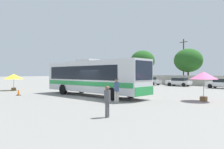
# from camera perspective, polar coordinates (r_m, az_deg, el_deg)

# --- Properties ---
(ground_plane) EXTENTS (300.00, 300.00, 0.00)m
(ground_plane) POSITION_cam_1_polar(r_m,az_deg,el_deg) (26.35, 11.82, -4.49)
(ground_plane) COLOR gray
(perimeter_wall) EXTENTS (80.00, 0.30, 1.83)m
(perimeter_wall) POSITION_cam_1_polar(r_m,az_deg,el_deg) (39.22, 24.48, -1.61)
(perimeter_wall) COLOR #B2AD9E
(perimeter_wall) RESTS_ON ground_plane
(coach_bus_silver_green) EXTENTS (12.18, 3.51, 3.60)m
(coach_bus_silver_green) POSITION_cam_1_polar(r_m,az_deg,el_deg) (20.55, -5.46, -0.46)
(coach_bus_silver_green) COLOR silver
(coach_bus_silver_green) RESTS_ON ground_plane
(attendant_by_bus_door) EXTENTS (0.50, 0.50, 1.81)m
(attendant_by_bus_door) POSITION_cam_1_polar(r_m,az_deg,el_deg) (15.42, 1.25, -4.02)
(attendant_by_bus_door) COLOR #B7B2A8
(attendant_by_bus_door) RESTS_ON ground_plane
(passenger_waiting_on_apron) EXTENTS (0.41, 0.41, 1.58)m
(passenger_waiting_on_apron) POSITION_cam_1_polar(r_m,az_deg,el_deg) (10.42, -1.30, -6.87)
(passenger_waiting_on_apron) COLOR #4C4C51
(passenger_waiting_on_apron) RESTS_ON ground_plane
(vendor_umbrella_near_gate_pink) EXTENTS (2.13, 2.13, 2.32)m
(vendor_umbrella_near_gate_pink) POSITION_cam_1_polar(r_m,az_deg,el_deg) (17.95, 23.80, -0.40)
(vendor_umbrella_near_gate_pink) COLOR gray
(vendor_umbrella_near_gate_pink) RESTS_ON ground_plane
(vendor_umbrella_secondary_yellow) EXTENTS (2.42, 2.42, 2.14)m
(vendor_umbrella_secondary_yellow) POSITION_cam_1_polar(r_m,az_deg,el_deg) (29.74, -25.33, -0.55)
(vendor_umbrella_secondary_yellow) COLOR gray
(vendor_umbrella_secondary_yellow) RESTS_ON ground_plane
(parked_car_leftmost_dark_blue) EXTENTS (4.31, 2.06, 1.41)m
(parked_car_leftmost_dark_blue) POSITION_cam_1_polar(r_m,az_deg,el_deg) (44.65, 5.29, -1.56)
(parked_car_leftmost_dark_blue) COLOR navy
(parked_car_leftmost_dark_blue) RESTS_ON ground_plane
(parked_car_second_silver) EXTENTS (4.31, 2.09, 1.51)m
(parked_car_second_silver) POSITION_cam_1_polar(r_m,az_deg,el_deg) (40.76, 10.21, -1.68)
(parked_car_second_silver) COLOR #B7BABF
(parked_car_second_silver) RESTS_ON ground_plane
(parked_car_third_white) EXTENTS (4.24, 2.29, 1.45)m
(parked_car_third_white) POSITION_cam_1_polar(r_m,az_deg,el_deg) (37.76, 17.83, -1.89)
(parked_car_third_white) COLOR silver
(parked_car_third_white) RESTS_ON ground_plane
(parked_car_rightmost_white) EXTENTS (4.10, 2.07, 1.42)m
(parked_car_rightmost_white) POSITION_cam_1_polar(r_m,az_deg,el_deg) (34.33, 27.85, -2.14)
(parked_car_rightmost_white) COLOR silver
(parked_car_rightmost_white) RESTS_ON ground_plane
(utility_pole_near) EXTENTS (1.79, 0.42, 9.14)m
(utility_pole_near) POSITION_cam_1_polar(r_m,az_deg,el_deg) (44.57, 18.99, 3.57)
(utility_pole_near) COLOR #4C3823
(utility_pole_near) RESTS_ON ground_plane
(roadside_tree_left) EXTENTS (5.72, 5.72, 7.67)m
(roadside_tree_left) POSITION_cam_1_polar(r_m,az_deg,el_deg) (50.27, 8.38, 3.74)
(roadside_tree_left) COLOR brown
(roadside_tree_left) RESTS_ON ground_plane
(roadside_tree_midleft) EXTENTS (5.41, 5.41, 7.04)m
(roadside_tree_midleft) POSITION_cam_1_polar(r_m,az_deg,el_deg) (43.23, 20.14, 3.64)
(roadside_tree_midleft) COLOR brown
(roadside_tree_midleft) RESTS_ON ground_plane
(traffic_cone_on_apron) EXTENTS (0.36, 0.36, 0.64)m
(traffic_cone_on_apron) POSITION_cam_1_polar(r_m,az_deg,el_deg) (22.82, -24.19, -4.47)
(traffic_cone_on_apron) COLOR black
(traffic_cone_on_apron) RESTS_ON ground_plane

